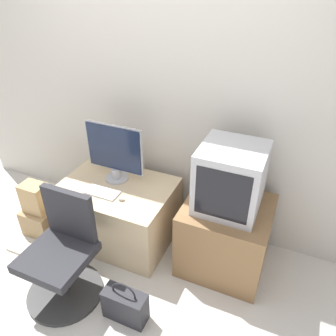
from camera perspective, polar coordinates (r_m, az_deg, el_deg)
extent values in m
plane|color=beige|center=(2.65, -13.89, -24.52)|extent=(12.00, 12.00, 0.00)
cube|color=beige|center=(2.75, -0.96, 13.62)|extent=(4.40, 0.05, 2.60)
cube|color=#CCB289|center=(3.00, -8.68, -7.48)|extent=(0.96, 0.70, 0.56)
cube|color=olive|center=(2.74, 9.90, -11.53)|extent=(0.66, 0.62, 0.60)
cylinder|color=#B2B2B7|center=(2.92, -8.87, -1.73)|extent=(0.20, 0.20, 0.02)
cylinder|color=#B2B2B7|center=(2.89, -8.96, -0.83)|extent=(0.08, 0.08, 0.09)
cube|color=#B2B2B7|center=(2.77, -9.31, 3.45)|extent=(0.53, 0.01, 0.42)
cube|color=#19233D|center=(2.76, -9.37, 3.39)|extent=(0.50, 0.02, 0.40)
cube|color=silver|center=(2.76, -11.41, -4.19)|extent=(0.28, 0.13, 0.01)
ellipsoid|color=silver|center=(2.66, -8.15, -5.30)|extent=(0.06, 0.04, 0.03)
cube|color=#B7B7BC|center=(2.42, 10.86, -1.73)|extent=(0.46, 0.46, 0.50)
cube|color=black|center=(2.23, 9.39, -4.73)|extent=(0.38, 0.01, 0.39)
cylinder|color=#333333|center=(2.82, -17.38, -19.89)|extent=(0.57, 0.57, 0.03)
cylinder|color=#4C4C51|center=(2.68, -18.03, -17.44)|extent=(0.05, 0.05, 0.34)
cube|color=#28282D|center=(2.54, -18.81, -14.42)|extent=(0.45, 0.45, 0.07)
cube|color=#28282D|center=(2.48, -16.80, -7.66)|extent=(0.41, 0.05, 0.41)
cube|color=#A3845B|center=(3.33, -21.19, -8.49)|extent=(0.29, 0.26, 0.25)
cube|color=tan|center=(3.17, -22.11, -4.84)|extent=(0.23, 0.17, 0.28)
cube|color=#232328|center=(2.52, -7.46, -22.67)|extent=(0.31, 0.14, 0.25)
torus|color=#232328|center=(2.41, -7.71, -20.74)|extent=(0.18, 0.01, 0.18)
cube|color=beige|center=(3.30, -24.51, -12.38)|extent=(0.18, 0.14, 0.02)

